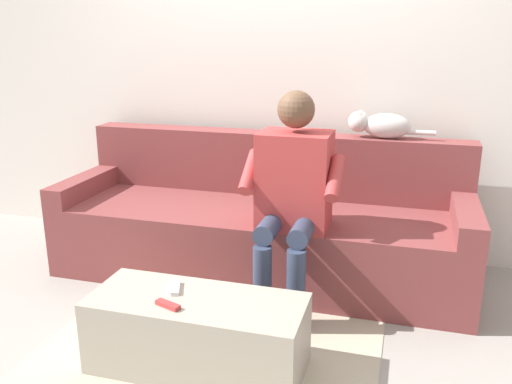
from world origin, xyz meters
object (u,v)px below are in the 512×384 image
(person_solo_seated, at_px, (293,188))
(remote_white, at_px, (176,288))
(remote_red, at_px, (168,305))
(coffee_table, at_px, (198,333))
(cat_on_backrest, at_px, (380,125))
(couch, at_px, (263,226))

(person_solo_seated, xyz_separation_m, remote_white, (0.40, 0.68, -0.33))
(person_solo_seated, xyz_separation_m, remote_red, (0.37, 0.85, -0.33))
(coffee_table, distance_m, cat_on_backrest, 1.75)
(coffee_table, bearing_deg, couch, -90.00)
(couch, xyz_separation_m, person_solo_seated, (-0.28, 0.39, 0.39))
(remote_red, bearing_deg, coffee_table, -112.37)
(remote_white, bearing_deg, cat_on_backrest, -51.94)
(person_solo_seated, distance_m, cat_on_backrest, 0.83)
(couch, distance_m, cat_on_backrest, 0.98)
(couch, bearing_deg, coffee_table, 90.00)
(couch, relative_size, remote_white, 18.88)
(remote_red, bearing_deg, person_solo_seated, -94.04)
(couch, height_order, person_solo_seated, person_solo_seated)
(coffee_table, bearing_deg, person_solo_seated, -110.40)
(remote_white, bearing_deg, coffee_table, -136.07)
(remote_white, bearing_deg, person_solo_seated, -51.64)
(cat_on_backrest, bearing_deg, coffee_table, 64.19)
(cat_on_backrest, bearing_deg, person_solo_seated, 58.73)
(couch, xyz_separation_m, coffee_table, (0.00, 1.13, -0.13))
(couch, height_order, cat_on_backrest, cat_on_backrest)
(coffee_table, distance_m, remote_red, 0.23)
(person_solo_seated, bearing_deg, coffee_table, 69.60)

